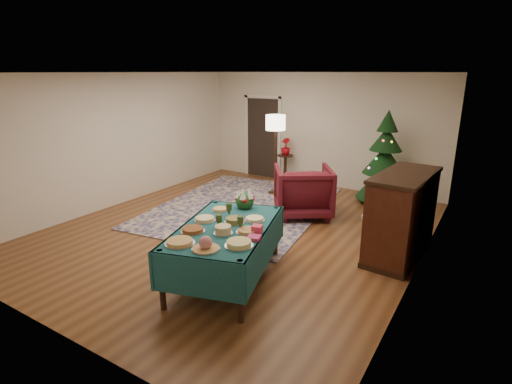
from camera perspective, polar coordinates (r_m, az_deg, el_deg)
The scene contains 26 objects.
room_shell at distance 6.81m, azimuth -2.49°, elevation 5.26°, with size 7.00×7.00×7.00m.
doorway at distance 10.60m, azimuth 0.97°, elevation 8.06°, with size 1.08×0.04×2.16m.
rug at distance 8.35m, azimuth -1.95°, elevation -2.07°, with size 3.20×4.20×0.02m, color #181551.
buffet_table at distance 5.33m, azimuth -4.35°, elevation -6.42°, with size 1.66×2.22×0.77m.
platter_0 at distance 4.82m, azimuth -10.83°, elevation -7.04°, with size 0.36×0.36×0.05m.
platter_1 at distance 4.61m, azimuth -7.20°, elevation -7.42°, with size 0.32×0.32×0.17m.
platter_2 at distance 4.68m, azimuth -2.46°, elevation -7.37°, with size 0.34×0.34×0.06m.
platter_3 at distance 5.14m, azimuth -9.04°, elevation -5.37°, with size 0.31×0.31×0.05m.
platter_4 at distance 5.02m, azimuth -4.74°, elevation -5.43°, with size 0.24×0.24×0.10m.
platter_5 at distance 5.06m, azimuth -1.23°, elevation -5.58°, with size 0.29×0.29×0.04m.
platter_6 at distance 5.47m, azimuth -7.33°, elevation -3.88°, with size 0.30×0.30×0.05m.
platter_7 at distance 5.36m, azimuth -3.10°, elevation -4.08°, with size 0.27×0.27×0.07m.
platter_8 at distance 5.45m, azimuth -0.22°, elevation -3.89°, with size 0.28×0.28×0.04m.
platter_9 at distance 5.84m, azimuth -5.13°, elevation -2.50°, with size 0.24×0.24×0.04m.
goblet_0 at distance 5.62m, azimuth -3.88°, elevation -2.44°, with size 0.08×0.08×0.18m.
goblet_1 at distance 5.13m, azimuth -2.26°, elevation -4.37°, with size 0.08×0.08×0.18m.
goblet_2 at distance 5.20m, azimuth -5.31°, elevation -4.10°, with size 0.08×0.08×0.18m.
napkin_stack at distance 4.86m, azimuth -0.30°, elevation -6.54°, with size 0.15×0.15×0.04m, color #D03974.
gift_box at distance 5.03m, azimuth 0.16°, elevation -5.34°, with size 0.12×0.12×0.10m, color #E63F5F.
centerpiece at distance 5.90m, azimuth -1.62°, elevation -1.05°, with size 0.28×0.28×0.32m.
armchair at distance 7.76m, azimuth 6.74°, elevation 0.45°, with size 1.05×0.98×1.08m, color #51111A.
floor_lamp at distance 8.94m, azimuth 2.80°, elevation 9.19°, with size 0.44×0.44×1.80m.
side_table at distance 10.10m, azimuth 4.19°, elevation 3.27°, with size 0.40×0.40×0.72m.
potted_plant at distance 10.00m, azimuth 4.25°, elevation 5.98°, with size 0.24×0.42×0.24m, color #9D0B12.
christmas_tree at distance 8.85m, azimuth 17.85°, elevation 4.11°, with size 1.30×1.30×1.97m.
piano at distance 6.35m, azimuth 20.03°, elevation -3.32°, with size 0.83×1.57×1.31m.
Camera 1 is at (3.76, -5.51, 2.72)m, focal length 28.00 mm.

